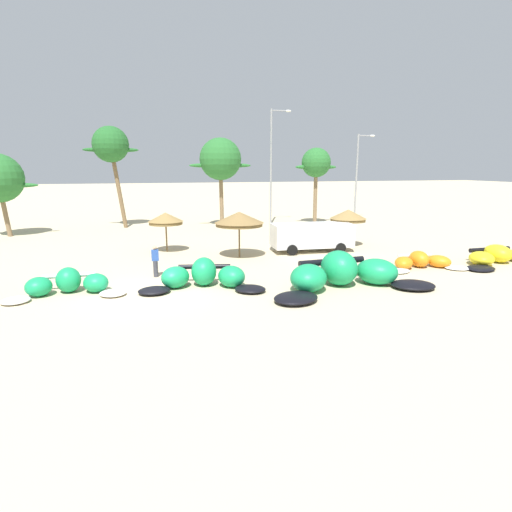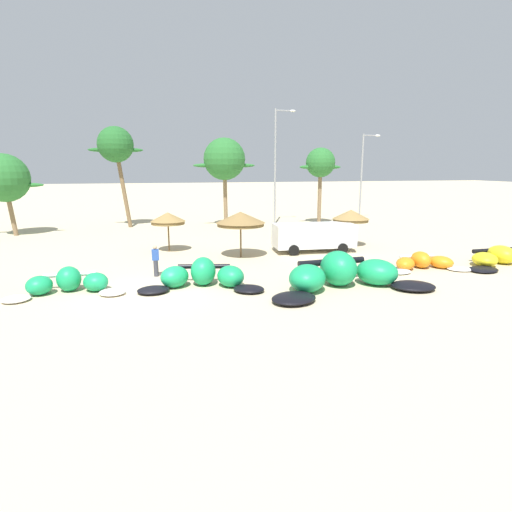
% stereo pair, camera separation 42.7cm
% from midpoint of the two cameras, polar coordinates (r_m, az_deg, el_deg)
% --- Properties ---
extents(ground_plane, '(260.00, 260.00, 0.00)m').
position_cam_midpoint_polar(ground_plane, '(19.01, -14.30, -5.01)').
color(ground_plane, beige).
extents(kite_left, '(5.26, 2.37, 1.13)m').
position_cam_midpoint_polar(kite_left, '(20.13, -23.95, -3.46)').
color(kite_left, white).
rests_on(kite_left, ground).
extents(kite_left_of_center, '(5.88, 3.31, 1.34)m').
position_cam_midpoint_polar(kite_left_of_center, '(19.42, -6.74, -2.77)').
color(kite_left_of_center, black).
rests_on(kite_left_of_center, ground).
extents(kite_center, '(8.32, 4.08, 1.65)m').
position_cam_midpoint_polar(kite_center, '(19.56, 12.50, -2.52)').
color(kite_center, black).
rests_on(kite_center, ground).
extents(kite_right_of_center, '(5.05, 2.50, 0.91)m').
position_cam_midpoint_polar(kite_right_of_center, '(24.60, 22.53, -0.84)').
color(kite_right_of_center, white).
rests_on(kite_right_of_center, ground).
extents(kite_right, '(6.92, 3.18, 1.04)m').
position_cam_midpoint_polar(kite_right, '(27.80, 31.60, -0.20)').
color(kite_right, black).
rests_on(kite_right, ground).
extents(beach_umbrella_middle, '(2.27, 2.27, 2.60)m').
position_cam_midpoint_polar(beach_umbrella_middle, '(27.63, -11.62, 5.12)').
color(beach_umbrella_middle, brown).
rests_on(beach_umbrella_middle, ground).
extents(beach_umbrella_near_palms, '(3.02, 3.02, 2.83)m').
position_cam_midpoint_polar(beach_umbrella_near_palms, '(25.34, -1.66, 5.15)').
color(beach_umbrella_near_palms, brown).
rests_on(beach_umbrella_near_palms, ground).
extents(beach_umbrella_outermost, '(2.55, 2.55, 2.58)m').
position_cam_midpoint_polar(beach_umbrella_outermost, '(29.72, 13.36, 5.43)').
color(beach_umbrella_outermost, brown).
rests_on(beach_umbrella_outermost, ground).
extents(parked_van, '(5.37, 2.52, 1.84)m').
position_cam_midpoint_polar(parked_van, '(27.52, 8.18, 2.86)').
color(parked_van, white).
rests_on(parked_van, ground).
extents(person_by_umbrellas, '(0.36, 0.24, 1.62)m').
position_cam_midpoint_polar(person_by_umbrellas, '(21.61, -13.12, -0.64)').
color(person_by_umbrellas, '#383842').
rests_on(person_by_umbrellas, ground).
extents(palm_left, '(5.75, 3.83, 6.56)m').
position_cam_midpoint_polar(palm_left, '(38.78, -31.15, 9.15)').
color(palm_left, '#7F6647').
rests_on(palm_left, ground).
extents(palm_left_of_gap, '(4.75, 3.16, 9.02)m').
position_cam_midpoint_polar(palm_left_of_gap, '(40.00, -18.50, 14.21)').
color(palm_left_of_gap, brown).
rests_on(palm_left_of_gap, ground).
extents(palm_center_left, '(5.67, 3.78, 8.08)m').
position_cam_midpoint_polar(palm_center_left, '(38.47, -4.06, 13.11)').
color(palm_center_left, '#7F6647').
rests_on(palm_center_left, ground).
extents(palm_center_right, '(4.14, 2.76, 7.27)m').
position_cam_midpoint_polar(palm_center_right, '(40.43, 9.19, 12.44)').
color(palm_center_right, '#7F6647').
rests_on(palm_center_right, ground).
extents(lamppost_west, '(2.02, 0.24, 10.73)m').
position_cam_midpoint_polar(lamppost_west, '(40.00, 3.18, 12.82)').
color(lamppost_west, gray).
rests_on(lamppost_west, ground).
extents(lamppost_west_center, '(1.93, 0.24, 8.71)m').
position_cam_midpoint_polar(lamppost_west_center, '(44.03, 14.82, 11.03)').
color(lamppost_west_center, gray).
rests_on(lamppost_west_center, ground).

